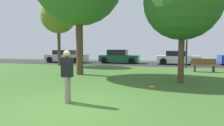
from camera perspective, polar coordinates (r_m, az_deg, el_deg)
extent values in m
plane|color=#3D6628|center=(6.17, -10.91, -11.74)|extent=(44.00, 44.00, 0.00)
cube|color=#28282B|center=(21.58, 7.39, -0.13)|extent=(44.00, 6.40, 0.01)
cylinder|color=brown|center=(10.33, 18.51, 2.10)|extent=(0.28, 0.28, 2.66)
sphere|color=#2D6023|center=(10.54, 18.86, 15.92)|extent=(3.64, 3.64, 3.64)
cylinder|color=brown|center=(19.87, -14.36, 4.14)|extent=(0.30, 0.30, 3.30)
sphere|color=olive|center=(20.08, -14.52, 12.51)|extent=(3.24, 3.24, 3.24)
cylinder|color=brown|center=(12.94, -8.92, 4.76)|extent=(0.43, 0.43, 3.59)
cylinder|color=gray|center=(6.63, -11.88, -7.08)|extent=(0.14, 0.14, 0.80)
cylinder|color=gray|center=(6.49, -12.46, -7.34)|extent=(0.14, 0.14, 0.80)
cube|color=black|center=(6.46, -12.27, -1.13)|extent=(0.33, 0.23, 0.60)
sphere|color=tan|center=(6.43, -12.33, 2.48)|extent=(0.22, 0.22, 0.22)
cylinder|color=orange|center=(9.09, 10.95, -6.41)|extent=(0.27, 0.27, 0.03)
cube|color=#B7B7BC|center=(23.48, -12.38, 1.44)|extent=(4.53, 1.79, 0.75)
cube|color=black|center=(23.56, -12.90, 2.92)|extent=(2.18, 1.58, 0.47)
cylinder|color=black|center=(23.65, -7.95, 1.04)|extent=(0.64, 0.22, 0.64)
cylinder|color=black|center=(22.00, -9.71, 0.76)|extent=(0.64, 0.22, 0.64)
cylinder|color=black|center=(25.02, -14.70, 1.12)|extent=(0.64, 0.22, 0.64)
cylinder|color=black|center=(23.47, -16.82, 0.86)|extent=(0.64, 0.22, 0.64)
cube|color=#195633|center=(21.88, 2.06, 1.28)|extent=(4.08, 1.76, 0.70)
cube|color=black|center=(21.90, 1.54, 2.95)|extent=(1.96, 1.55, 0.58)
cylinder|color=black|center=(22.50, 6.09, 0.88)|extent=(0.64, 0.22, 0.64)
cylinder|color=black|center=(20.77, 5.41, 0.59)|extent=(0.64, 0.22, 0.64)
cylinder|color=black|center=(23.08, -0.95, 0.99)|extent=(0.64, 0.22, 0.64)
cylinder|color=black|center=(21.39, -2.18, 0.72)|extent=(0.64, 0.22, 0.64)
cube|color=white|center=(21.30, 17.70, 0.97)|extent=(4.01, 1.75, 0.69)
cube|color=black|center=(21.26, 17.20, 2.57)|extent=(1.92, 1.54, 0.49)
cylinder|color=black|center=(22.31, 21.16, 0.57)|extent=(0.64, 0.22, 0.64)
cylinder|color=black|center=(20.57, 21.74, 0.25)|extent=(0.64, 0.22, 0.64)
cylinder|color=black|center=(22.14, 13.93, 0.72)|extent=(0.64, 0.22, 0.64)
cylinder|color=black|center=(20.39, 13.91, 0.41)|extent=(0.64, 0.22, 0.64)
cylinder|color=black|center=(23.16, 28.41, 0.47)|extent=(0.64, 0.22, 0.64)
cube|color=brown|center=(15.50, 24.01, -0.61)|extent=(1.60, 0.44, 0.06)
cube|color=brown|center=(15.68, 23.91, 0.37)|extent=(1.60, 0.06, 0.40)
cube|color=#333338|center=(15.64, 26.15, -1.46)|extent=(0.10, 0.40, 0.45)
cube|color=#333338|center=(15.43, 21.79, -1.40)|extent=(0.10, 0.40, 0.45)
cylinder|color=#2D2D33|center=(17.65, 19.87, 5.93)|extent=(0.14, 0.14, 4.50)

